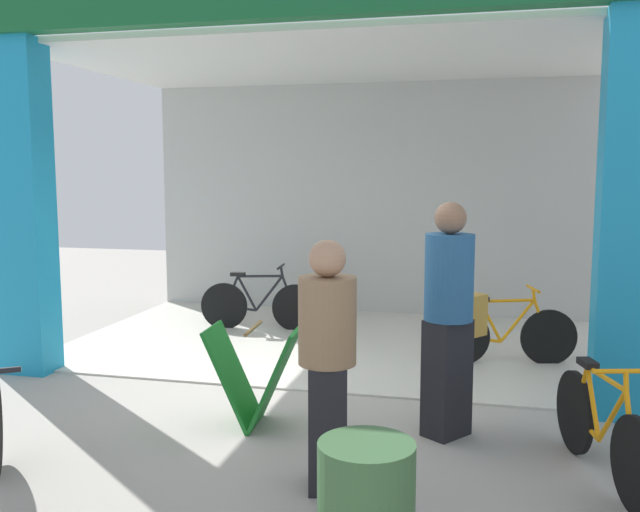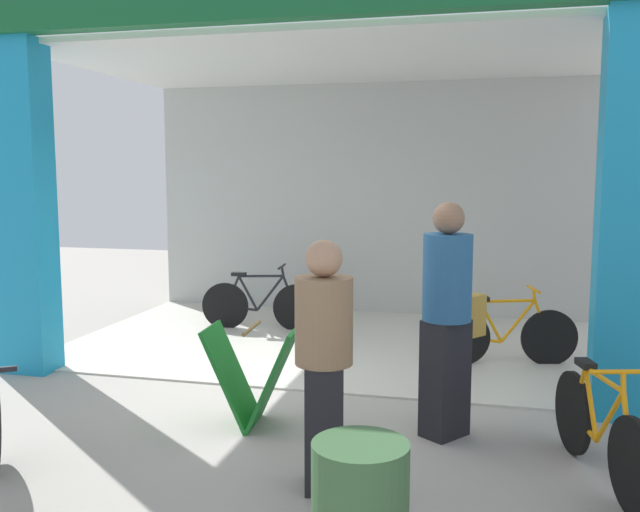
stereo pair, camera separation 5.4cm
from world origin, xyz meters
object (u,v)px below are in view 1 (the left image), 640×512
Objects in this scene: pedestrian_0 at (449,315)px; pedestrian_3 at (327,360)px; bicycle_inside_1 at (259,304)px; bicycle_parked_1 at (602,431)px; sandwich_board_sign at (254,376)px; bicycle_inside_0 at (505,334)px.

pedestrian_0 reaches higher than pedestrian_3.
bicycle_inside_1 is 1.03× the size of bicycle_parked_1.
bicycle_inside_1 is at bearing 107.80° from sandwich_board_sign.
bicycle_parked_1 is at bearing 16.53° from pedestrian_3.
bicycle_inside_0 is 0.82× the size of pedestrian_0.
sandwich_board_sign is 1.61m from pedestrian_0.
pedestrian_3 is (-0.70, -1.07, -0.11)m from pedestrian_0.
pedestrian_0 reaches higher than bicycle_parked_1.
bicycle_parked_1 is at bearing -45.13° from bicycle_inside_1.
bicycle_parked_1 is at bearing -28.44° from pedestrian_0.
pedestrian_3 reaches higher than bicycle_inside_1.
bicycle_inside_1 reaches higher than bicycle_parked_1.
pedestrian_3 reaches higher than sandwich_board_sign.
bicycle_parked_1 is at bearing -8.78° from sandwich_board_sign.
pedestrian_3 is (0.81, -0.91, 0.43)m from sandwich_board_sign.
pedestrian_3 reaches higher than bicycle_parked_1.
sandwich_board_sign is at bearing -131.23° from bicycle_inside_0.
sandwich_board_sign is at bearing -72.20° from bicycle_inside_1.
pedestrian_0 is at bearing 56.68° from pedestrian_3.
pedestrian_3 is at bearing -65.92° from bicycle_inside_1.
bicycle_inside_0 is 2.24m from pedestrian_0.
bicycle_parked_1 is (0.55, -2.66, 0.00)m from bicycle_inside_0.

